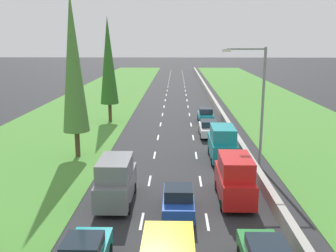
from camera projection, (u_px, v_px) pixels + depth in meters
ground_plane at (176, 98)px, 64.29m from camera, size 300.00×300.00×0.00m
grass_verge_left at (101, 97)px, 64.57m from camera, size 14.00×140.00×0.04m
grass_verge_right at (262, 98)px, 63.97m from camera, size 14.00×140.00×0.04m
median_barrier at (210, 95)px, 64.07m from camera, size 0.44×120.00×0.85m
lane_markings at (176, 97)px, 64.29m from camera, size 3.64×116.00×0.01m
red_van_right_lane at (235, 179)px, 22.79m from camera, size 1.96×4.90×2.82m
blue_hatchback_centre_lane at (178, 200)px, 21.05m from camera, size 1.74×3.90×1.72m
teal_van_right_lane at (222, 143)px, 30.52m from camera, size 1.96×4.90×2.82m
grey_van_left_lane at (116, 181)px, 22.45m from camera, size 1.96×4.90×2.82m
white_sedan_right_lane at (209, 128)px, 38.35m from camera, size 1.82×4.50×1.64m
teal_hatchback_right_lane at (205, 115)px, 44.81m from camera, size 1.74×3.90×1.72m
poplar_tree_second at (73, 63)px, 30.06m from camera, size 2.13×2.13×13.23m
poplar_tree_third at (108, 61)px, 43.73m from camera, size 2.10×2.10×12.15m
street_light_mast at (258, 99)px, 28.12m from camera, size 3.20×0.28×9.00m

